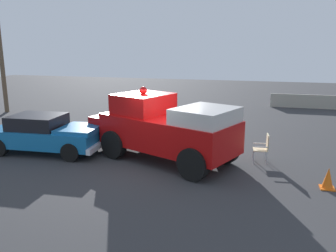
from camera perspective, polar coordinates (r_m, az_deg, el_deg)
ground_plane at (r=12.27m, az=-0.87°, el=-6.18°), size 60.00×60.00×0.00m
vintage_fire_truck at (r=12.37m, az=-0.85°, el=-0.23°), size 6.32×4.36×2.59m
classic_hot_rod at (r=14.12m, az=-19.42°, el=-1.17°), size 4.45×2.10×1.46m
lawn_chair_by_car at (r=12.69m, az=15.52°, el=-3.21°), size 0.54×0.55×1.02m
utility_pole at (r=23.41m, az=-25.90°, el=11.16°), size 1.49×1.03×7.21m
traffic_cone at (r=11.12m, az=24.89°, el=-7.87°), size 0.40×0.40×0.64m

